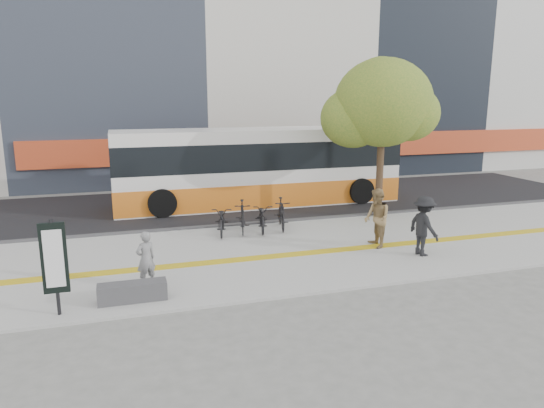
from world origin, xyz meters
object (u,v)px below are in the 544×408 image
object	(u,v)px
signboard	(54,260)
street_tree	(381,105)
bus	(259,169)
bench	(133,292)
pedestrian_tan	(377,218)
seated_woman	(146,259)
pedestrian_dark	(424,226)

from	to	relation	value
signboard	street_tree	size ratio (longest dim) A/B	0.35
street_tree	bus	bearing A→B (deg)	136.71
bench	street_tree	world-z (taller)	street_tree
pedestrian_tan	seated_woman	bearing A→B (deg)	-75.08
bench	pedestrian_dark	bearing A→B (deg)	6.61
bench	signboard	xyz separation A→B (m)	(-1.60, -0.31, 1.06)
bench	pedestrian_dark	world-z (taller)	pedestrian_dark
bench	signboard	world-z (taller)	signboard
signboard	pedestrian_tan	bearing A→B (deg)	14.94
street_tree	bus	world-z (taller)	street_tree
signboard	bus	bearing A→B (deg)	53.24
pedestrian_tan	pedestrian_dark	world-z (taller)	pedestrian_tan
seated_woman	pedestrian_dark	distance (m)	8.23
bench	bus	bearing A→B (deg)	58.80
bus	pedestrian_dark	world-z (taller)	bus
signboard	street_tree	bearing A→B (deg)	29.07
street_tree	signboard	bearing A→B (deg)	-150.93
street_tree	bus	distance (m)	6.08
street_tree	pedestrian_tan	xyz separation A→B (m)	(-2.12, -3.86, -3.48)
bus	pedestrian_dark	distance (m)	9.14
signboard	seated_woman	distance (m)	2.37
bench	seated_woman	distance (m)	1.07
signboard	pedestrian_dark	world-z (taller)	signboard
street_tree	pedestrian_dark	xyz separation A→B (m)	(-1.17, -5.02, -3.51)
pedestrian_tan	pedestrian_dark	bearing A→B (deg)	44.09
seated_woman	pedestrian_tan	distance (m)	7.39
bench	bus	size ratio (longest dim) A/B	0.13
signboard	street_tree	xyz separation A→B (m)	(11.38, 6.33, 3.15)
seated_woman	signboard	bearing A→B (deg)	5.40
bench	street_tree	distance (m)	12.23
street_tree	bus	xyz separation A→B (m)	(-3.91, 3.68, -2.87)
bench	bus	xyz separation A→B (m)	(5.87, 9.70, 1.34)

